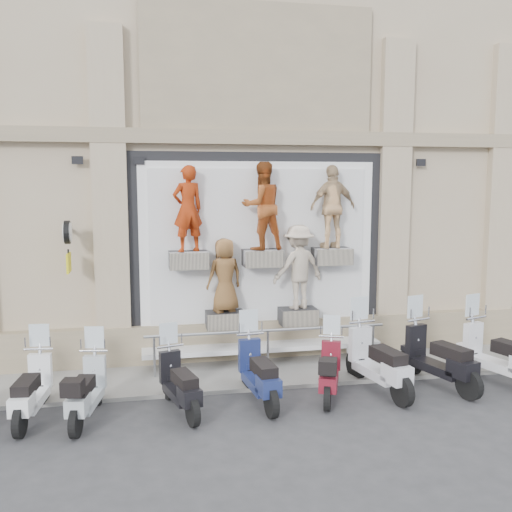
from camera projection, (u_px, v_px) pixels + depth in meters
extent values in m
plane|color=#313134|center=(293.00, 411.00, 9.84)|extent=(90.00, 90.00, 0.00)
cube|color=gray|center=(267.00, 369.00, 11.87)|extent=(16.00, 2.20, 0.08)
cube|color=black|center=(258.00, 252.00, 12.40)|extent=(5.60, 0.10, 4.30)
cube|color=white|center=(259.00, 253.00, 12.34)|extent=(5.10, 0.06, 3.90)
cube|color=white|center=(259.00, 253.00, 12.30)|extent=(4.70, 0.04, 3.60)
cube|color=white|center=(262.00, 346.00, 12.26)|extent=(5.10, 0.75, 0.10)
cube|color=#28282B|center=(189.00, 260.00, 11.74)|extent=(0.80, 0.50, 0.35)
imported|color=#AA2F0D|center=(188.00, 209.00, 11.61)|extent=(0.74, 0.60, 1.76)
cube|color=#28282B|center=(262.00, 258.00, 12.05)|extent=(0.80, 0.50, 0.35)
imported|color=brown|center=(262.00, 206.00, 11.90)|extent=(1.03, 0.88, 1.84)
cube|color=#28282B|center=(332.00, 256.00, 12.35)|extent=(0.80, 0.50, 0.35)
imported|color=tan|center=(333.00, 207.00, 12.21)|extent=(1.10, 0.60, 1.78)
cube|color=#28282B|center=(225.00, 320.00, 12.06)|extent=(0.80, 0.50, 0.35)
imported|color=brown|center=(225.00, 275.00, 11.94)|extent=(0.87, 0.69, 1.56)
cube|color=#28282B|center=(298.00, 316.00, 12.37)|extent=(0.80, 0.50, 0.35)
imported|color=#C5B39C|center=(298.00, 267.00, 12.23)|extent=(1.31, 0.97, 1.81)
cube|color=black|center=(69.00, 231.00, 11.33)|extent=(0.06, 0.56, 0.06)
cylinder|color=black|center=(67.00, 232.00, 11.07)|extent=(0.10, 0.46, 0.46)
cube|color=yellow|center=(69.00, 263.00, 11.15)|extent=(0.04, 0.50, 0.38)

